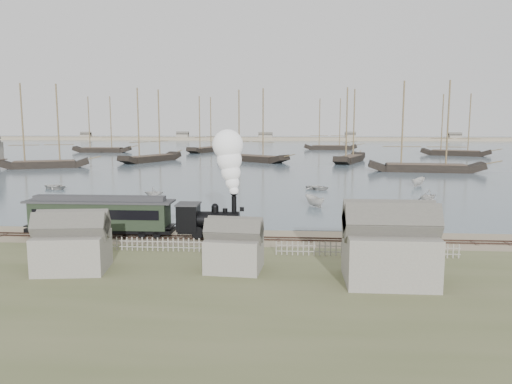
{
  "coord_description": "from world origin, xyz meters",
  "views": [
    {
      "loc": [
        6.28,
        -48.01,
        11.06
      ],
      "look_at": [
        2.37,
        5.2,
        3.5
      ],
      "focal_mm": 35.0,
      "sensor_mm": 36.0,
      "label": 1
    }
  ],
  "objects": [
    {
      "name": "shed_right",
      "position": [
        13.0,
        -14.0,
        0.0
      ],
      "size": [
        6.0,
        5.0,
        5.1
      ],
      "primitive_type": null,
      "color": "gray",
      "rests_on": "ground"
    },
    {
      "name": "harbor_water",
      "position": [
        0.0,
        170.0,
        0.03
      ],
      "size": [
        600.0,
        336.0,
        0.06
      ],
      "primitive_type": "cube",
      "color": "#465765",
      "rests_on": "ground"
    },
    {
      "name": "passenger_coach",
      "position": [
        -12.17,
        -2.0,
        2.19
      ],
      "size": [
        14.26,
        2.75,
        3.46
      ],
      "color": "black",
      "rests_on": "ground"
    },
    {
      "name": "schooner_5",
      "position": [
        59.01,
        118.26,
        10.06
      ],
      "size": [
        21.49,
        13.2,
        20.0
      ],
      "primitive_type": null,
      "rotation": [
        0.0,
        0.0,
        -0.42
      ],
      "color": "black",
      "rests_on": "harbor_water"
    },
    {
      "name": "schooner_4",
      "position": [
        35.54,
        64.03,
        10.06
      ],
      "size": [
        25.04,
        8.55,
        20.0
      ],
      "primitive_type": null,
      "rotation": [
        0.0,
        0.0,
        -0.12
      ],
      "color": "black",
      "rests_on": "harbor_water"
    },
    {
      "name": "rowboat_1",
      "position": [
        -13.96,
        22.96,
        0.8
      ],
      "size": [
        2.62,
        2.98,
        1.49
      ],
      "primitive_type": "imported",
      "rotation": [
        0.0,
        0.0,
        1.5
      ],
      "color": "beige",
      "rests_on": "harbor_water"
    },
    {
      "name": "rowboat_5",
      "position": [
        27.8,
        38.56,
        0.81
      ],
      "size": [
        3.99,
        3.52,
        1.5
      ],
      "primitive_type": "imported",
      "rotation": [
        0.0,
        0.0,
        2.49
      ],
      "color": "beige",
      "rests_on": "harbor_water"
    },
    {
      "name": "schooner_1",
      "position": [
        -32.79,
        87.18,
        10.06
      ],
      "size": [
        13.83,
        21.6,
        20.0
      ],
      "primitive_type": null,
      "rotation": [
        0.0,
        0.0,
        1.12
      ],
      "color": "black",
      "rests_on": "harbor_water"
    },
    {
      "name": "schooner_2",
      "position": [
        -4.96,
        89.89,
        10.06
      ],
      "size": [
        21.74,
        18.39,
        20.0
      ],
      "primitive_type": null,
      "rotation": [
        0.0,
        0.0,
        -0.65
      ],
      "color": "black",
      "rests_on": "harbor_water"
    },
    {
      "name": "schooner_0",
      "position": [
        -52.76,
        66.57,
        10.06
      ],
      "size": [
        20.31,
        12.03,
        20.0
      ],
      "primitive_type": null,
      "rotation": [
        0.0,
        0.0,
        0.4
      ],
      "color": "black",
      "rests_on": "harbor_water"
    },
    {
      "name": "schooner_3",
      "position": [
        21.84,
        89.03,
        10.06
      ],
      "size": [
        11.45,
        20.36,
        20.0
      ],
      "primitive_type": null,
      "rotation": [
        0.0,
        0.0,
        1.21
      ],
      "color": "black",
      "rests_on": "harbor_water"
    },
    {
      "name": "picket_fence_east",
      "position": [
        12.5,
        -7.5,
        0.0
      ],
      "size": [
        15.0,
        0.1,
        1.2
      ],
      "primitive_type": null,
      "color": "gray",
      "rests_on": "ground"
    },
    {
      "name": "rowboat_3",
      "position": [
        10.4,
        32.67,
        0.47
      ],
      "size": [
        4.32,
        4.78,
        0.81
      ],
      "primitive_type": "imported",
      "rotation": [
        0.0,
        0.0,
        1.08
      ],
      "color": "beige",
      "rests_on": "harbor_water"
    },
    {
      "name": "rowboat_2",
      "position": [
        9.15,
        16.44,
        0.79
      ],
      "size": [
        3.97,
        3.13,
        1.45
      ],
      "primitive_type": "imported",
      "rotation": [
        0.0,
        0.0,
        3.67
      ],
      "color": "beige",
      "rests_on": "harbor_water"
    },
    {
      "name": "schooner_8",
      "position": [
        20.96,
        149.22,
        10.06
      ],
      "size": [
        20.59,
        5.47,
        20.0
      ],
      "primitive_type": null,
      "rotation": [
        0.0,
        0.0,
        -0.04
      ],
      "color": "black",
      "rests_on": "harbor_water"
    },
    {
      "name": "rowboat_4",
      "position": [
        24.95,
        21.46,
        0.92
      ],
      "size": [
        4.24,
        4.32,
        1.72
      ],
      "primitive_type": "imported",
      "rotation": [
        0.0,
        0.0,
        5.37
      ],
      "color": "beige",
      "rests_on": "harbor_water"
    },
    {
      "name": "rowboat_6",
      "position": [
        -32.89,
        30.54,
        0.5
      ],
      "size": [
        4.43,
        5.08,
        0.88
      ],
      "primitive_type": "imported",
      "rotation": [
        0.0,
        0.0,
        4.32
      ],
      "color": "beige",
      "rests_on": "harbor_water"
    },
    {
      "name": "schooner_6",
      "position": [
        -61.93,
        126.49,
        10.06
      ],
      "size": [
        20.58,
        5.3,
        20.0
      ],
      "primitive_type": null,
      "rotation": [
        0.0,
        0.0,
        0.03
      ],
      "color": "black",
      "rests_on": "harbor_water"
    },
    {
      "name": "locomotive",
      "position": [
        0.04,
        -2.0,
        4.59
      ],
      "size": [
        8.0,
        2.99,
        9.97
      ],
      "color": "black",
      "rests_on": "ground"
    },
    {
      "name": "picket_fence_west",
      "position": [
        -6.5,
        -7.0,
        0.0
      ],
      "size": [
        19.0,
        0.1,
        1.2
      ],
      "primitive_type": null,
      "color": "gray",
      "rests_on": "ground"
    },
    {
      "name": "ground",
      "position": [
        0.0,
        0.0,
        0.0
      ],
      "size": [
        600.0,
        600.0,
        0.0
      ],
      "primitive_type": "plane",
      "color": "gray",
      "rests_on": "ground"
    },
    {
      "name": "shed_left",
      "position": [
        -10.0,
        -13.0,
        0.0
      ],
      "size": [
        5.0,
        4.0,
        4.1
      ],
      "primitive_type": null,
      "color": "gray",
      "rests_on": "ground"
    },
    {
      "name": "beached_dinghy",
      "position": [
        0.93,
        0.53,
        0.36
      ],
      "size": [
        2.7,
        3.64,
        0.72
      ],
      "primitive_type": "imported",
      "rotation": [
        0.0,
        0.0,
        1.51
      ],
      "color": "beige",
      "rests_on": "ground"
    },
    {
      "name": "far_spit",
      "position": [
        0.0,
        250.0,
        0.0
      ],
      "size": [
        500.0,
        20.0,
        1.8
      ],
      "primitive_type": "cube",
      "color": "tan",
      "rests_on": "ground"
    },
    {
      "name": "shed_mid",
      "position": [
        2.0,
        -12.0,
        0.0
      ],
      "size": [
        4.0,
        3.5,
        3.6
      ],
      "primitive_type": null,
      "color": "gray",
      "rests_on": "ground"
    },
    {
      "name": "rail_track",
      "position": [
        0.0,
        -2.0,
        0.04
      ],
      "size": [
        120.0,
        1.8,
        0.16
      ],
      "color": "#32221B",
      "rests_on": "ground"
    },
    {
      "name": "rowboat_0",
      "position": [
        -13.11,
        15.92,
        0.49
      ],
      "size": [
        4.9,
        4.21,
        0.85
      ],
      "primitive_type": "imported",
      "rotation": [
        0.0,
        0.0,
        0.36
      ],
      "color": "beige",
      "rests_on": "harbor_water"
    },
    {
      "name": "schooner_7",
      "position": [
        -25.08,
        131.65,
        10.06
      ],
      "size": [
        11.68,
        21.86,
        20.0
      ],
      "primitive_type": null,
      "rotation": [
        0.0,
        0.0,
        1.24
      ],
      "color": "black",
      "rests_on": "harbor_water"
    }
  ]
}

